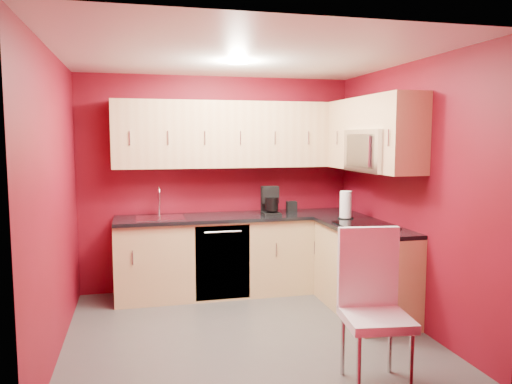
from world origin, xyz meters
name	(u,v)px	position (x,y,z in m)	size (l,w,h in m)	color
floor	(245,332)	(0.00, 0.00, 0.00)	(3.20, 3.20, 0.00)	#454240
ceiling	(245,56)	(0.00, 0.00, 2.50)	(3.20, 3.20, 0.00)	white
wall_back	(218,183)	(0.00, 1.50, 1.25)	(3.20, 3.20, 0.00)	maroon
wall_front	(297,227)	(0.00, -1.50, 1.25)	(3.20, 3.20, 0.00)	maroon
wall_left	(55,203)	(-1.60, 0.00, 1.25)	(3.00, 3.00, 0.00)	maroon
wall_right	(406,193)	(1.60, 0.00, 1.25)	(3.00, 3.00, 0.00)	maroon
base_cabinets_back	(240,255)	(0.20, 1.20, 0.43)	(2.80, 0.60, 0.87)	#D5BB7A
base_cabinets_right	(364,271)	(1.30, 0.25, 0.43)	(0.60, 1.30, 0.87)	#D5BB7A
countertop_back	(240,217)	(0.20, 1.19, 0.89)	(2.80, 0.63, 0.04)	black
countertop_right	(364,227)	(1.29, 0.23, 0.89)	(0.63, 1.27, 0.04)	black
upper_cabinets_back	(237,135)	(0.20, 1.32, 1.83)	(2.80, 0.35, 0.75)	tan
upper_cabinets_right	(370,128)	(1.42, 0.44, 1.89)	(0.35, 1.55, 0.75)	tan
microwave	(378,151)	(1.39, 0.20, 1.66)	(0.42, 0.76, 0.42)	silver
cooktop	(365,225)	(1.28, 0.20, 0.92)	(0.50, 0.55, 0.01)	black
sink	(160,215)	(-0.70, 1.20, 0.94)	(0.52, 0.42, 0.35)	silver
dishwasher_front	(223,263)	(-0.05, 0.91, 0.43)	(0.60, 0.02, 0.82)	black
downlight	(238,62)	(0.00, 0.30, 2.48)	(0.20, 0.20, 0.01)	white
coffee_maker	(271,201)	(0.54, 1.09, 1.07)	(0.19, 0.26, 0.32)	black
napkin_holder	(292,207)	(0.85, 1.28, 0.97)	(0.12, 0.12, 0.13)	black
paper_towel	(346,205)	(1.27, 0.67, 1.06)	(0.17, 0.17, 0.30)	white
dining_chair	(377,310)	(0.70, -1.20, 0.57)	(0.46, 0.48, 1.13)	white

